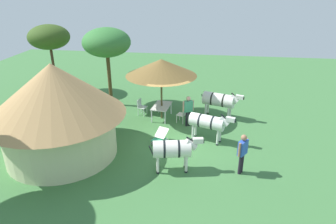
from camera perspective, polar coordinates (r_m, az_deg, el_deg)
The scene contains 14 objects.
ground_plane at distance 14.60m, azimuth 0.73°, elevation -4.84°, with size 36.00×36.00×0.00m, color #3E723C.
thatched_hut at distance 13.11m, azimuth -20.32°, elevation 0.90°, with size 5.63×5.63×4.05m.
shade_umbrella at distance 15.64m, azimuth -1.28°, elevation 8.44°, with size 3.71×3.71×3.30m.
patio_dining_table at distance 16.36m, azimuth -1.21°, elevation 0.96°, with size 1.54×1.01×0.74m.
patio_chair_near_hut at distance 16.92m, azimuth -5.14°, elevation 1.16°, with size 0.53×0.52×0.90m.
patio_chair_west_end at distance 15.91m, azimuth 2.82°, elevation -0.28°, with size 0.55×0.54×0.90m.
guest_beside_umbrella at distance 15.37m, azimuth 3.84°, elevation 0.67°, with size 0.36×0.55×1.63m.
standing_watcher at distance 11.91m, azimuth 13.92°, elevation -7.10°, with size 0.52×0.43×1.69m.
striped_lounge_chair at distance 14.03m, azimuth -1.55°, elevation -4.93°, with size 0.95×0.79×0.62m.
zebra_nearest_camera at distance 16.57m, azimuth 9.73°, elevation 2.23°, with size 1.20×2.27×1.54m.
zebra_by_umbrella at distance 11.77m, azimuth 0.99°, elevation -7.04°, with size 0.94×2.13×1.49m.
zebra_toward_hut at distance 14.00m, azimuth 7.60°, elevation -1.94°, with size 1.10×2.20×1.51m.
acacia_tree_behind_hut at distance 20.99m, azimuth -21.61°, elevation 13.02°, with size 2.59×2.59×4.47m.
acacia_tree_right_background at distance 17.68m, azimuth -11.55°, elevation 12.73°, with size 2.72×2.72×4.60m.
Camera 1 is at (-12.73, -1.61, 6.97)m, focal length 32.19 mm.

